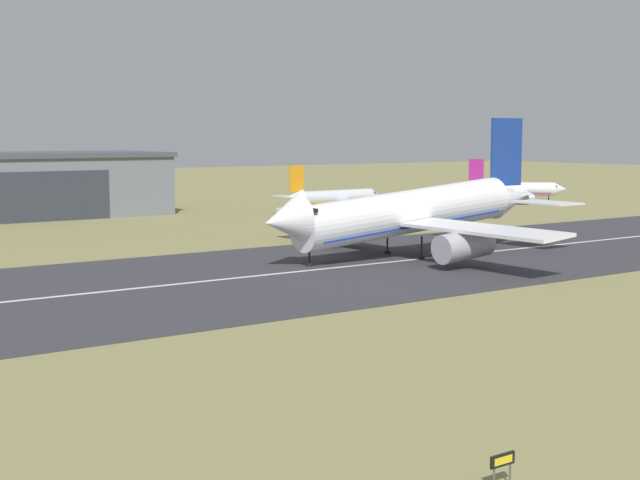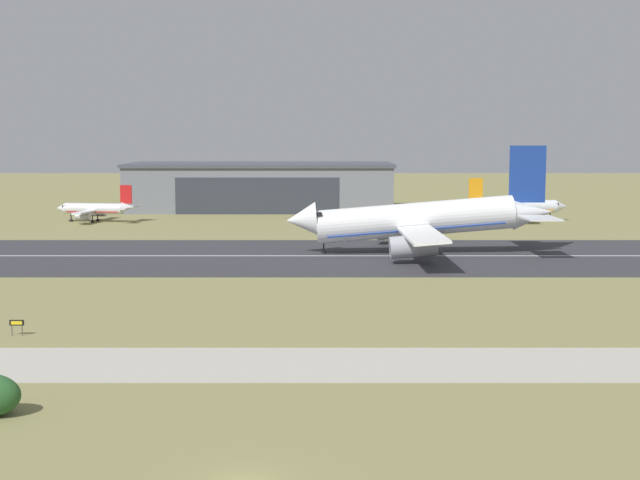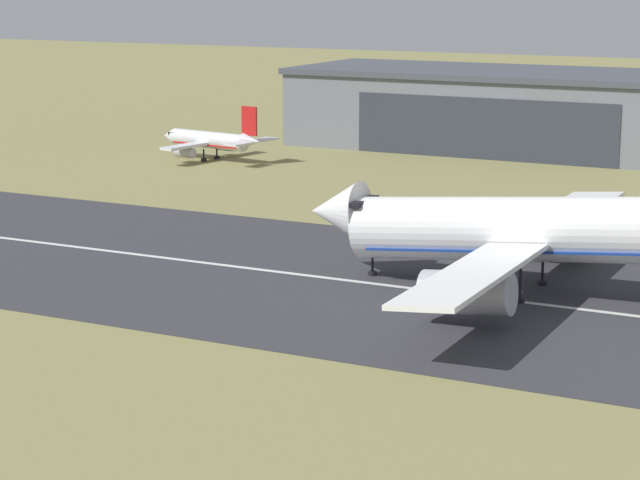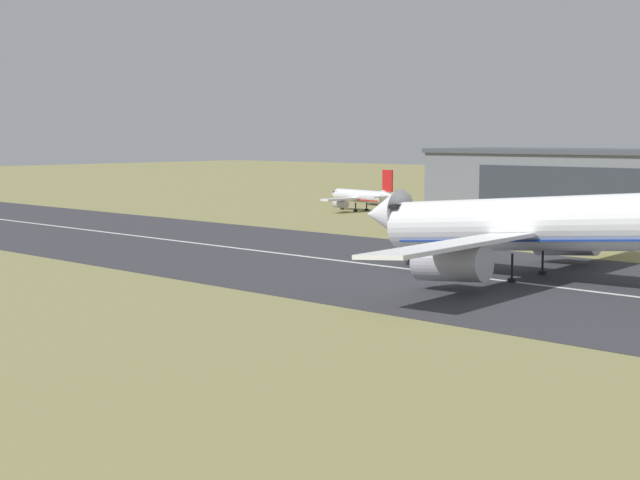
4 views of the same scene
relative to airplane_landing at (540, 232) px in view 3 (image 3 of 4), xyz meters
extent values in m
cube|color=#333338|center=(-20.44, -3.12, -5.50)|extent=(477.97, 43.40, 0.06)
cube|color=silver|center=(-20.44, -3.12, -5.46)|extent=(430.18, 0.70, 0.01)
cube|color=slate|center=(-31.68, 86.22, 0.17)|extent=(67.73, 26.13, 11.39)
cube|color=#424751|center=(-31.68, 86.22, 6.31)|extent=(68.73, 27.13, 0.90)
cube|color=#2D333D|center=(-31.68, 73.10, -0.97)|extent=(40.64, 0.12, 9.11)
cylinder|color=white|center=(-0.41, -0.01, 0.21)|extent=(33.05, 6.24, 8.08)
cone|color=white|center=(-19.20, -0.40, 0.21)|extent=(5.53, 5.66, 5.92)
cube|color=black|center=(-16.46, -0.35, 1.32)|extent=(1.23, 4.74, 0.52)
cube|color=navy|center=(-0.41, -0.01, -1.32)|extent=(29.37, 5.88, 2.50)
cube|color=white|center=(-1.35, 14.00, -0.76)|extent=(5.80, 22.62, 0.82)
cylinder|color=#A8A8B2|center=(-2.38, 12.18, -2.73)|extent=(7.53, 3.59, 3.99)
cube|color=white|center=(-0.76, -14.05, -0.76)|extent=(5.80, 22.62, 0.82)
cylinder|color=#A8A8B2|center=(-1.86, -12.27, -2.73)|extent=(7.53, 3.59, 3.99)
cylinder|color=black|center=(-15.51, -0.33, -4.05)|extent=(0.24, 0.24, 2.96)
cylinder|color=black|center=(-15.51, -0.33, -5.31)|extent=(0.84, 0.84, 0.44)
cylinder|color=black|center=(-0.63, 3.31, -4.05)|extent=(0.24, 0.24, 2.96)
cylinder|color=black|center=(-0.63, 3.31, -5.31)|extent=(0.84, 0.84, 0.44)
cylinder|color=black|center=(-0.49, -3.34, -4.05)|extent=(0.24, 0.24, 2.96)
cylinder|color=black|center=(-0.49, -3.34, -5.31)|extent=(0.84, 0.84, 0.44)
cylinder|color=silver|center=(-67.42, 53.96, -2.49)|extent=(13.62, 4.42, 2.45)
cone|color=silver|center=(-75.13, 55.12, -2.49)|extent=(2.54, 2.75, 2.45)
cone|color=silver|center=(-59.34, 52.75, -2.05)|extent=(3.23, 2.62, 2.20)
cube|color=black|center=(-73.93, 54.94, -2.00)|extent=(1.40, 2.22, 0.44)
cube|color=red|center=(-67.42, 53.96, -3.17)|extent=(12.27, 4.09, 0.20)
cube|color=silver|center=(-66.91, 59.10, -2.92)|extent=(3.37, 8.11, 0.40)
cylinder|color=#A8A8B2|center=(-67.45, 58.55, -3.93)|extent=(3.37, 1.97, 1.52)
cube|color=silver|center=(-68.45, 48.90, -2.92)|extent=(3.37, 8.11, 0.40)
cylinder|color=#A8A8B2|center=(-68.80, 49.59, -3.93)|extent=(3.37, 1.97, 1.52)
cube|color=red|center=(-59.77, 52.81, 0.81)|extent=(2.67, 0.67, 4.16)
cube|color=silver|center=(-58.92, 55.81, -2.13)|extent=(2.86, 4.05, 0.24)
cube|color=silver|center=(-59.84, 49.69, -2.13)|extent=(2.86, 4.05, 0.24)
cylinder|color=black|center=(-72.85, 54.78, -4.62)|extent=(0.24, 0.24, 1.81)
cylinder|color=black|center=(-72.85, 54.78, -5.31)|extent=(0.84, 0.84, 0.44)
cylinder|color=black|center=(-66.97, 55.38, -4.62)|extent=(0.24, 0.24, 1.81)
cylinder|color=black|center=(-66.97, 55.38, -5.31)|extent=(0.84, 0.84, 0.44)
cylinder|color=black|center=(-67.41, 52.48, -4.62)|extent=(0.24, 0.24, 1.81)
cylinder|color=black|center=(-67.41, 52.48, -5.31)|extent=(0.84, 0.84, 0.44)
camera|label=1|loc=(-74.30, -87.17, 9.97)|focal=50.00mm
camera|label=2|loc=(-16.12, -146.99, 14.28)|focal=50.00mm
camera|label=3|loc=(31.02, -100.78, 21.56)|focal=70.00mm
camera|label=4|loc=(44.61, -82.45, 9.12)|focal=50.00mm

